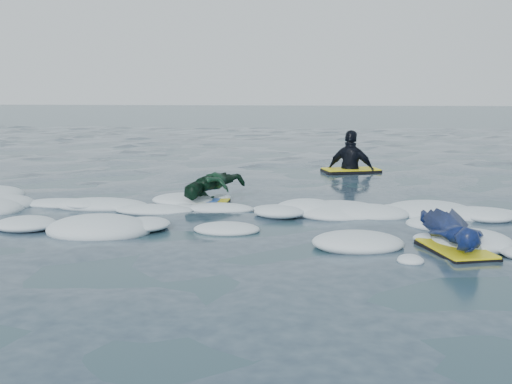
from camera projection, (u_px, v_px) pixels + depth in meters
ground at (203, 235)px, 7.61m from camera, size 120.00×120.00×0.00m
foam_band at (217, 218)px, 8.62m from camera, size 12.00×3.10×0.30m
prone_woman_unit at (453, 232)px, 6.92m from camera, size 0.79×1.54×0.37m
prone_child_unit at (214, 189)px, 9.59m from camera, size 1.05×1.35×0.48m
waiting_rider_unit at (351, 172)px, 13.26m from camera, size 1.29×0.95×1.73m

